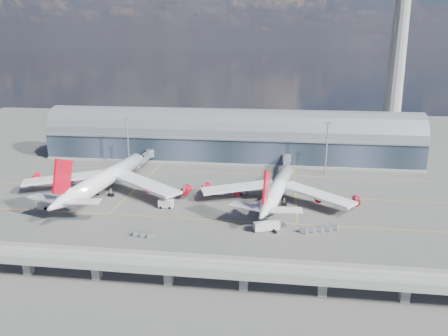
# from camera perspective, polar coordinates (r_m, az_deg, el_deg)

# --- Properties ---
(ground) EXTENTS (500.00, 500.00, 0.00)m
(ground) POSITION_cam_1_polar(r_m,az_deg,el_deg) (169.54, -2.47, -5.40)
(ground) COLOR #474744
(ground) RESTS_ON ground
(taxi_lines) EXTENTS (200.00, 80.12, 0.01)m
(taxi_lines) POSITION_cam_1_polar(r_m,az_deg,el_deg) (190.01, -1.29, -3.00)
(taxi_lines) COLOR gold
(taxi_lines) RESTS_ON ground
(terminal) EXTENTS (200.00, 30.00, 28.00)m
(terminal) POSITION_cam_1_polar(r_m,az_deg,el_deg) (240.41, 0.78, 3.84)
(terminal) COLOR #1F2A33
(terminal) RESTS_ON ground
(control_tower) EXTENTS (19.00, 19.00, 103.00)m
(control_tower) POSITION_cam_1_polar(r_m,az_deg,el_deg) (245.19, 21.61, 12.50)
(control_tower) COLOR gray
(control_tower) RESTS_ON ground
(guideway) EXTENTS (220.00, 8.50, 7.20)m
(guideway) POSITION_cam_1_polar(r_m,az_deg,el_deg) (118.54, -7.30, -12.56)
(guideway) COLOR gray
(guideway) RESTS_ON ground
(floodlight_mast_left) EXTENTS (3.00, 0.70, 25.70)m
(floodlight_mast_left) POSITION_cam_1_polar(r_m,az_deg,el_deg) (229.62, -12.44, 3.48)
(floodlight_mast_left) COLOR gray
(floodlight_mast_left) RESTS_ON ground
(floodlight_mast_right) EXTENTS (3.00, 0.70, 25.70)m
(floodlight_mast_right) POSITION_cam_1_polar(r_m,az_deg,el_deg) (216.84, 13.27, 2.70)
(floodlight_mast_right) COLOR gray
(floodlight_mast_right) RESTS_ON ground
(airliner_left) EXTENTS (74.45, 78.27, 23.84)m
(airliner_left) POSITION_cam_1_polar(r_m,az_deg,el_deg) (190.53, -15.36, -1.38)
(airliner_left) COLOR white
(airliner_left) RESTS_ON ground
(airliner_right) EXTENTS (64.20, 67.15, 21.33)m
(airliner_right) POSITION_cam_1_polar(r_m,az_deg,el_deg) (175.62, 6.97, -2.82)
(airliner_right) COLOR white
(airliner_right) RESTS_ON ground
(jet_bridge_left) EXTENTS (4.40, 28.00, 7.25)m
(jet_bridge_left) POSITION_cam_1_polar(r_m,az_deg,el_deg) (227.03, -10.43, 1.25)
(jet_bridge_left) COLOR gray
(jet_bridge_left) RESTS_ON ground
(jet_bridge_right) EXTENTS (4.40, 32.00, 7.25)m
(jet_bridge_right) POSITION_cam_1_polar(r_m,az_deg,el_deg) (214.13, 8.17, 0.47)
(jet_bridge_right) COLOR gray
(jet_bridge_right) RESTS_ON ground
(service_truck_0) EXTENTS (3.43, 8.12, 3.27)m
(service_truck_0) POSITION_cam_1_polar(r_m,az_deg,el_deg) (184.67, -22.29, -4.25)
(service_truck_0) COLOR beige
(service_truck_0) RESTS_ON ground
(service_truck_1) EXTENTS (5.68, 2.92, 3.25)m
(service_truck_1) POSITION_cam_1_polar(r_m,az_deg,el_deg) (171.63, -7.60, -4.67)
(service_truck_1) COLOR beige
(service_truck_1) RESTS_ON ground
(service_truck_2) EXTENTS (9.16, 5.54, 3.20)m
(service_truck_2) POSITION_cam_1_polar(r_m,az_deg,el_deg) (150.83, 5.61, -7.57)
(service_truck_2) COLOR beige
(service_truck_2) RESTS_ON ground
(service_truck_3) EXTENTS (4.79, 5.28, 2.50)m
(service_truck_3) POSITION_cam_1_polar(r_m,az_deg,el_deg) (170.99, 4.68, -4.79)
(service_truck_3) COLOR beige
(service_truck_3) RESTS_ON ground
(service_truck_4) EXTENTS (3.28, 4.67, 2.47)m
(service_truck_4) POSITION_cam_1_polar(r_m,az_deg,el_deg) (186.32, 2.61, -3.00)
(service_truck_4) COLOR beige
(service_truck_4) RESTS_ON ground
(service_truck_5) EXTENTS (5.73, 3.80, 2.59)m
(service_truck_5) POSITION_cam_1_polar(r_m,az_deg,el_deg) (184.82, -0.75, -3.12)
(service_truck_5) COLOR beige
(service_truck_5) RESTS_ON ground
(cargo_train_0) EXTENTS (7.60, 2.87, 1.66)m
(cargo_train_0) POSITION_cam_1_polar(r_m,az_deg,el_deg) (148.16, -10.52, -8.56)
(cargo_train_0) COLOR gray
(cargo_train_0) RESTS_ON ground
(cargo_train_1) EXTENTS (13.91, 6.67, 1.88)m
(cargo_train_1) POSITION_cam_1_polar(r_m,az_deg,el_deg) (153.41, 12.36, -7.74)
(cargo_train_1) COLOR gray
(cargo_train_1) RESTS_ON ground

